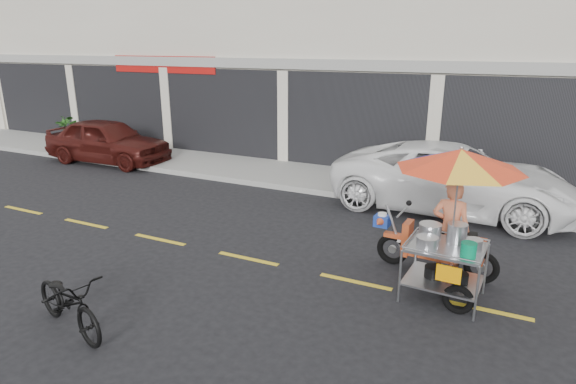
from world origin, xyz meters
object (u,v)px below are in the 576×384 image
at_px(white_pickup, 454,178).
at_px(near_bicycle, 69,302).
at_px(maroon_sedan, 108,141).
at_px(food_vendor_rig, 453,199).

distance_m(white_pickup, near_bicycle, 8.28).
bearing_deg(maroon_sedan, food_vendor_rig, -111.89).
bearing_deg(maroon_sedan, near_bicycle, -139.67).
relative_size(white_pickup, near_bicycle, 3.32).
height_order(white_pickup, near_bicycle, white_pickup).
bearing_deg(food_vendor_rig, white_pickup, 99.80).
bearing_deg(white_pickup, maroon_sedan, 91.59).
bearing_deg(white_pickup, food_vendor_rig, -172.05).
distance_m(white_pickup, food_vendor_rig, 4.03).
height_order(white_pickup, food_vendor_rig, food_vendor_rig).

